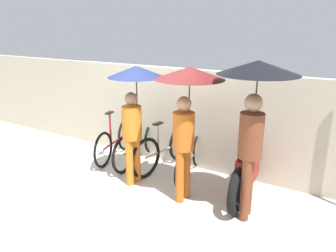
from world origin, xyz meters
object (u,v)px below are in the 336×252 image
object	(u,v)px
pedestrian_leading	(135,95)
pedestrian_center	(188,97)
parked_bicycle_0	(115,140)
parked_bicycle_1	(140,144)
parked_bicycle_3	(191,157)
pedestrian_trailing	(255,95)
parked_bicycle_2	(165,149)
motorcycle	(247,170)

from	to	relation	value
pedestrian_leading	pedestrian_center	world-z (taller)	pedestrian_center
parked_bicycle_0	parked_bicycle_1	xyz separation A→B (m)	(0.56, 0.06, 0.01)
parked_bicycle_3	parked_bicycle_0	bearing A→B (deg)	80.93
pedestrian_center	pedestrian_trailing	world-z (taller)	pedestrian_trailing
pedestrian_center	pedestrian_trailing	size ratio (longest dim) A/B	0.94
parked_bicycle_2	pedestrian_center	bearing A→B (deg)	-123.20
parked_bicycle_1	pedestrian_leading	distance (m)	1.40
parked_bicycle_2	pedestrian_leading	size ratio (longest dim) A/B	0.89
pedestrian_center	parked_bicycle_3	bearing A→B (deg)	115.08
parked_bicycle_2	parked_bicycle_0	bearing A→B (deg)	101.49
parked_bicycle_2	pedestrian_trailing	world-z (taller)	pedestrian_trailing
pedestrian_leading	pedestrian_trailing	world-z (taller)	pedestrian_trailing
parked_bicycle_0	pedestrian_trailing	xyz separation A→B (m)	(2.94, -0.65, 1.35)
parked_bicycle_2	motorcycle	bearing A→B (deg)	-86.70
parked_bicycle_3	parked_bicycle_1	bearing A→B (deg)	78.29
parked_bicycle_0	pedestrian_leading	world-z (taller)	pedestrian_leading
parked_bicycle_3	pedestrian_leading	world-z (taller)	pedestrian_leading
parked_bicycle_1	parked_bicycle_2	world-z (taller)	parked_bicycle_1
parked_bicycle_2	pedestrian_trailing	distance (m)	2.36
pedestrian_leading	motorcycle	xyz separation A→B (m)	(1.74, 0.56, -1.12)
parked_bicycle_0	pedestrian_center	world-z (taller)	pedestrian_center
parked_bicycle_0	pedestrian_leading	xyz separation A→B (m)	(1.00, -0.63, 1.14)
pedestrian_leading	motorcycle	bearing A→B (deg)	22.76
parked_bicycle_1	pedestrian_center	world-z (taller)	pedestrian_center
parked_bicycle_0	parked_bicycle_3	size ratio (longest dim) A/B	1.00
pedestrian_leading	pedestrian_center	size ratio (longest dim) A/B	0.97
pedestrian_center	motorcycle	world-z (taller)	pedestrian_center
parked_bicycle_0	parked_bicycle_2	distance (m)	1.13
parked_bicycle_3	pedestrian_trailing	xyz separation A→B (m)	(1.25, -0.68, 1.36)
parked_bicycle_0	parked_bicycle_2	world-z (taller)	parked_bicycle_2
parked_bicycle_3	pedestrian_trailing	size ratio (longest dim) A/B	0.76
pedestrian_center	parked_bicycle_0	bearing A→B (deg)	164.08
parked_bicycle_0	pedestrian_trailing	world-z (taller)	pedestrian_trailing
pedestrian_trailing	motorcycle	bearing A→B (deg)	102.92
pedestrian_trailing	motorcycle	distance (m)	1.46
pedestrian_center	pedestrian_leading	bearing A→B (deg)	-179.68
parked_bicycle_1	parked_bicycle_2	bearing A→B (deg)	-93.75
parked_bicycle_0	motorcycle	world-z (taller)	parked_bicycle_0
parked_bicycle_1	pedestrian_center	size ratio (longest dim) A/B	0.89
parked_bicycle_0	motorcycle	xyz separation A→B (m)	(2.74, -0.08, 0.03)
parked_bicycle_2	pedestrian_trailing	bearing A→B (deg)	-103.42
parked_bicycle_0	motorcycle	bearing A→B (deg)	-104.63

